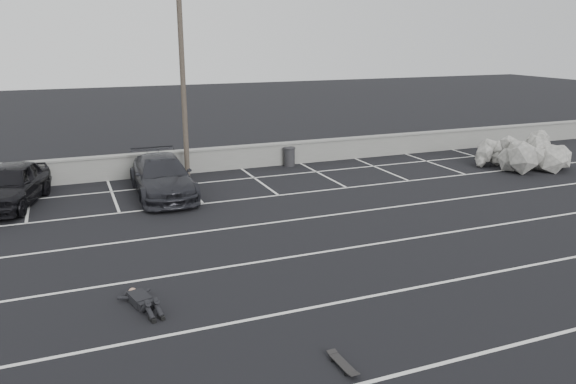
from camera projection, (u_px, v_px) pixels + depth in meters
name	position (u px, v px, depth m)	size (l,w,h in m)	color
ground	(374.00, 296.00, 13.47)	(120.00, 120.00, 0.00)	black
seawall	(219.00, 158.00, 25.82)	(50.00, 0.45, 1.06)	gray
stall_lines	(299.00, 237.00, 17.37)	(36.00, 20.05, 0.01)	silver
car_left	(10.00, 185.00, 20.34)	(1.86, 4.62, 1.58)	black
car_right	(162.00, 176.00, 21.69)	(2.11, 5.20, 1.51)	#232328
utility_pole	(183.00, 81.00, 23.52)	(1.10, 0.22, 8.25)	#4C4238
trash_bin	(289.00, 156.00, 26.68)	(0.63, 0.63, 0.89)	#29292C
riprap_pile	(526.00, 158.00, 26.25)	(4.41, 4.22, 1.26)	#A09D96
person	(139.00, 295.00, 13.04)	(1.31, 2.26, 0.42)	black
skateboard	(343.00, 364.00, 10.56)	(0.24, 0.77, 0.09)	black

